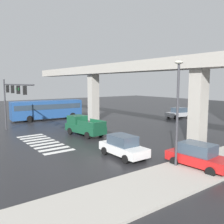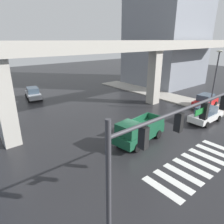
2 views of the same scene
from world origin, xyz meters
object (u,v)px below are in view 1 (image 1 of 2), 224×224
at_px(pickup_truck, 83,126).
at_px(city_bus, 47,109).
at_px(sedan_silver, 179,113).
at_px(traffic_signal_mast, 12,93).
at_px(sedan_red, 198,156).
at_px(street_lamp_near_corner, 178,101).
at_px(sedan_white, 123,146).

xyz_separation_m(pickup_truck, city_bus, (-13.43, 1.10, 0.73)).
distance_m(sedan_silver, traffic_signal_mast, 25.77).
relative_size(city_bus, sedan_silver, 2.41).
bearing_deg(traffic_signal_mast, city_bus, 140.56).
height_order(sedan_red, street_lamp_near_corner, street_lamp_near_corner).
height_order(sedan_silver, traffic_signal_mast, traffic_signal_mast).
height_order(sedan_silver, street_lamp_near_corner, street_lamp_near_corner).
xyz_separation_m(city_bus, street_lamp_near_corner, (26.33, -1.19, 2.83)).
distance_m(sedan_white, traffic_signal_mast, 14.70).
bearing_deg(traffic_signal_mast, sedan_silver, 84.71).
height_order(sedan_white, street_lamp_near_corner, street_lamp_near_corner).
bearing_deg(sedan_white, traffic_signal_mast, -160.48).
bearing_deg(street_lamp_near_corner, sedan_red, 49.41).
bearing_deg(traffic_signal_mast, pickup_truck, 54.22).
bearing_deg(sedan_red, sedan_silver, 131.52).
bearing_deg(sedan_red, city_bus, 179.86).
bearing_deg(street_lamp_near_corner, city_bus, 177.40).
bearing_deg(sedan_red, street_lamp_near_corner, -130.59).
xyz_separation_m(sedan_red, sedan_white, (-4.99, -2.53, 0.00)).
bearing_deg(sedan_white, pickup_truck, 170.41).
bearing_deg(traffic_signal_mast, street_lamp_near_corner, 19.45).
xyz_separation_m(sedan_white, street_lamp_near_corner, (4.02, 1.40, 3.70)).
distance_m(city_bus, street_lamp_near_corner, 26.51).
bearing_deg(traffic_signal_mast, sedan_white, 19.52).
xyz_separation_m(pickup_truck, sedan_white, (8.88, -1.50, -0.14)).
bearing_deg(pickup_truck, sedan_red, 4.25).
height_order(sedan_white, sedan_silver, same).
height_order(sedan_red, traffic_signal_mast, traffic_signal_mast).
xyz_separation_m(city_bus, sedan_white, (22.31, -2.60, -0.87)).
relative_size(pickup_truck, sedan_white, 1.23).
bearing_deg(pickup_truck, city_bus, 175.33).
bearing_deg(sedan_white, city_bus, 173.36).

